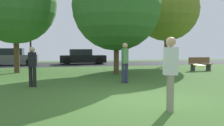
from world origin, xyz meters
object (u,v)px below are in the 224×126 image
(frisbee_disc, at_px, (199,65))
(parked_car_grey, at_px, (14,57))
(street_lamp_post, at_px, (30,38))
(person_bystander, at_px, (32,65))
(person_thrower, at_px, (170,70))
(oak_tree_right, at_px, (116,6))
(oak_tree_left, at_px, (15,3))
(park_bench, at_px, (200,64))
(parked_car_black, at_px, (82,57))
(birch_tree_lone, at_px, (166,9))
(person_walking, at_px, (125,61))

(frisbee_disc, distance_m, parked_car_grey, 18.87)
(street_lamp_post, bearing_deg, person_bystander, -83.55)
(frisbee_disc, xyz_separation_m, parked_car_grey, (-7.18, 17.44, -0.44))
(person_thrower, xyz_separation_m, frisbee_disc, (0.67, -0.15, 0.11))
(oak_tree_right, relative_size, parked_car_grey, 1.60)
(oak_tree_left, distance_m, frisbee_disc, 12.32)
(oak_tree_right, height_order, park_bench, oak_tree_right)
(oak_tree_right, bearing_deg, frisbee_disc, -90.45)
(frisbee_disc, height_order, parked_car_black, parked_car_black)
(oak_tree_right, distance_m, parked_car_black, 9.76)
(person_thrower, bearing_deg, oak_tree_left, 129.34)
(parked_car_grey, bearing_deg, frisbee_disc, -67.61)
(birch_tree_lone, relative_size, person_walking, 4.25)
(parked_car_black, bearing_deg, oak_tree_left, -123.86)
(person_bystander, bearing_deg, person_thrower, -126.46)
(park_bench, xyz_separation_m, street_lamp_post, (-11.46, 4.44, 1.79))
(oak_tree_left, bearing_deg, parked_car_black, 56.14)
(person_thrower, height_order, person_bystander, person_thrower)
(person_walking, height_order, parked_car_black, person_walking)
(person_thrower, bearing_deg, street_lamp_post, 121.83)
(oak_tree_right, height_order, parked_car_black, oak_tree_right)
(birch_tree_lone, distance_m, street_lamp_post, 11.16)
(birch_tree_lone, height_order, frisbee_disc, birch_tree_lone)
(person_walking, relative_size, park_bench, 1.10)
(street_lamp_post, bearing_deg, birch_tree_lone, -2.33)
(frisbee_disc, xyz_separation_m, parked_car_black, (-1.03, 17.51, -0.47))
(oak_tree_left, height_order, street_lamp_post, oak_tree_left)
(oak_tree_left, distance_m, person_thrower, 11.91)
(birch_tree_lone, height_order, park_bench, birch_tree_lone)
(person_thrower, xyz_separation_m, person_walking, (0.22, 4.64, -0.03))
(person_thrower, relative_size, person_bystander, 1.14)
(parked_car_grey, bearing_deg, oak_tree_left, -78.79)
(person_thrower, xyz_separation_m, park_bench, (6.84, 8.97, -0.55))
(frisbee_disc, distance_m, parked_car_black, 17.54)
(oak_tree_left, height_order, person_walking, oak_tree_left)
(parked_car_black, bearing_deg, birch_tree_lone, -33.61)
(birch_tree_lone, bearing_deg, park_bench, -81.48)
(person_walking, distance_m, street_lamp_post, 10.10)
(person_walking, bearing_deg, oak_tree_left, 41.42)
(street_lamp_post, bearing_deg, oak_tree_left, -98.92)
(parked_car_black, distance_m, street_lamp_post, 6.02)
(person_thrower, distance_m, street_lamp_post, 14.24)
(frisbee_disc, height_order, street_lamp_post, street_lamp_post)
(oak_tree_right, height_order, parked_car_grey, oak_tree_right)
(oak_tree_left, bearing_deg, person_thrower, -63.48)
(frisbee_disc, relative_size, parked_car_grey, 0.09)
(oak_tree_left, bearing_deg, frisbee_disc, -60.91)
(parked_car_black, bearing_deg, frisbee_disc, -86.65)
(frisbee_disc, relative_size, parked_car_black, 0.09)
(oak_tree_right, distance_m, person_thrower, 8.77)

